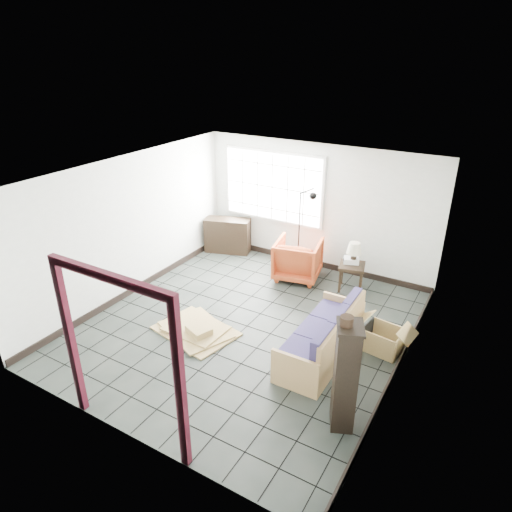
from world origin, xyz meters
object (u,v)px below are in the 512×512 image
Objects in this scene: armchair at (298,257)px; tall_shelf at (345,376)px; side_table at (352,269)px; futon_sofa at (325,340)px.

armchair is 0.62× the size of tall_shelf.
tall_shelf is at bearing -71.94° from side_table.
futon_sofa is 3.24× the size of side_table.
tall_shelf reaches higher than armchair.
tall_shelf is (2.20, -3.30, 0.29)m from armchair.
tall_shelf is at bearing 111.87° from armchair.
futon_sofa is at bearing 98.17° from tall_shelf.
tall_shelf is (0.72, -1.15, 0.44)m from futon_sofa.
side_table is at bearing 99.71° from futon_sofa.
futon_sofa reaches higher than side_table.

